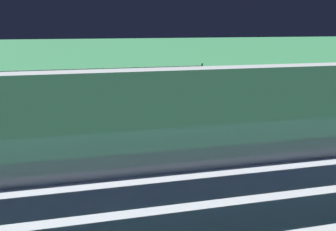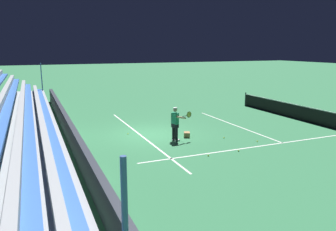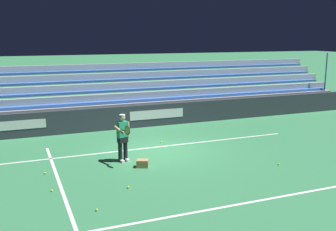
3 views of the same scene
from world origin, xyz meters
name	(u,v)px [view 1 (image 1 of 3)]	position (x,y,z in m)	size (l,w,h in m)	color
ground_plane	(143,138)	(0.00, 0.00, 0.00)	(160.00, 160.00, 0.00)	#337A4C
court_baseline_white	(146,143)	(0.00, -0.50, 0.00)	(12.00, 0.10, 0.01)	white
court_sideline_white	(221,104)	(4.11, 4.00, 0.00)	(0.10, 12.00, 0.01)	white
court_service_line_white	(117,102)	(0.00, 5.50, 0.00)	(8.22, 0.10, 0.01)	white
back_wall_sponsor_board	(185,170)	(0.00, -4.15, 0.55)	(27.63, 0.25, 1.10)	#2D333D
bleacher_stand	(235,214)	(0.00, -6.38, 0.76)	(26.25, 3.20, 3.40)	#9EA3A8
tennis_player	(191,100)	(1.71, 0.78, 0.89)	(0.58, 1.07, 1.71)	black
ball_box_cardboard	(170,118)	(1.27, 1.63, 0.13)	(0.40, 0.30, 0.26)	#A87F51
tennis_ball_on_baseline	(184,110)	(2.27, 3.30, 0.03)	(0.07, 0.07, 0.07)	#CCE533
tennis_ball_far_left	(34,119)	(-3.21, 3.20, 0.03)	(0.07, 0.07, 0.07)	#CCE533
tennis_ball_stray_back	(134,149)	(-0.44, -1.08, 0.03)	(0.07, 0.07, 0.07)	#CCE533
tennis_ball_near_player	(262,119)	(4.45, 1.11, 0.03)	(0.07, 0.07, 0.07)	#CCE533
tennis_ball_midcourt	(202,102)	(3.45, 4.48, 0.03)	(0.07, 0.07, 0.07)	#CCE533
tennis_ball_far_right	(241,110)	(4.39, 2.72, 0.03)	(0.07, 0.07, 0.07)	#CCE533
tennis_net	(105,77)	(0.00, 10.25, 0.49)	(11.09, 0.09, 1.07)	#33383D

